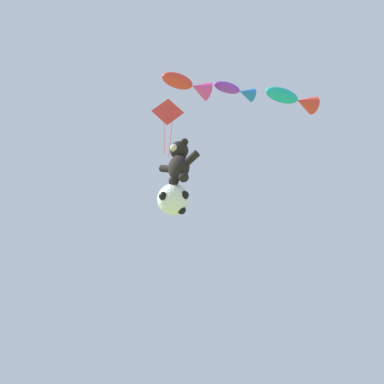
{
  "coord_description": "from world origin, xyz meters",
  "views": [
    {
      "loc": [
        6.51,
        -2.26,
        1.79
      ],
      "look_at": [
        -0.28,
        6.49,
        7.78
      ],
      "focal_mm": 35.0,
      "sensor_mm": 36.0,
      "label": 1
    }
  ],
  "objects_px": {
    "fish_kite_teal": "(294,99)",
    "soccer_ball_kite": "(173,199)",
    "fish_kite_crimson": "(189,85)",
    "diamond_kite": "(168,115)",
    "teddy_bear_kite": "(179,162)",
    "fish_kite_violet": "(237,90)"
  },
  "relations": [
    {
      "from": "fish_kite_teal",
      "to": "soccer_ball_kite",
      "type": "bearing_deg",
      "value": -149.54
    },
    {
      "from": "fish_kite_crimson",
      "to": "diamond_kite",
      "type": "distance_m",
      "value": 3.19
    },
    {
      "from": "fish_kite_teal",
      "to": "fish_kite_crimson",
      "type": "relative_size",
      "value": 1.16
    },
    {
      "from": "diamond_kite",
      "to": "soccer_ball_kite",
      "type": "bearing_deg",
      "value": -35.52
    },
    {
      "from": "teddy_bear_kite",
      "to": "fish_kite_crimson",
      "type": "distance_m",
      "value": 2.84
    },
    {
      "from": "teddy_bear_kite",
      "to": "soccer_ball_kite",
      "type": "height_order",
      "value": "teddy_bear_kite"
    },
    {
      "from": "teddy_bear_kite",
      "to": "fish_kite_teal",
      "type": "relative_size",
      "value": 0.79
    },
    {
      "from": "fish_kite_violet",
      "to": "soccer_ball_kite",
      "type": "bearing_deg",
      "value": -162.34
    },
    {
      "from": "fish_kite_crimson",
      "to": "diamond_kite",
      "type": "xyz_separation_m",
      "value": [
        -2.51,
        1.68,
        1.03
      ]
    },
    {
      "from": "teddy_bear_kite",
      "to": "fish_kite_crimson",
      "type": "xyz_separation_m",
      "value": [
        0.85,
        -0.54,
        2.65
      ]
    },
    {
      "from": "fish_kite_teal",
      "to": "diamond_kite",
      "type": "xyz_separation_m",
      "value": [
        -5.1,
        -1.43,
        0.92
      ]
    },
    {
      "from": "teddy_bear_kite",
      "to": "soccer_ball_kite",
      "type": "distance_m",
      "value": 1.3
    },
    {
      "from": "fish_kite_crimson",
      "to": "fish_kite_violet",
      "type": "bearing_deg",
      "value": 56.3
    },
    {
      "from": "soccer_ball_kite",
      "to": "diamond_kite",
      "type": "height_order",
      "value": "diamond_kite"
    },
    {
      "from": "fish_kite_teal",
      "to": "fish_kite_violet",
      "type": "xyz_separation_m",
      "value": [
        -1.55,
        -1.55,
        0.19
      ]
    },
    {
      "from": "teddy_bear_kite",
      "to": "fish_kite_teal",
      "type": "height_order",
      "value": "fish_kite_teal"
    },
    {
      "from": "soccer_ball_kite",
      "to": "fish_kite_teal",
      "type": "relative_size",
      "value": 0.55
    },
    {
      "from": "teddy_bear_kite",
      "to": "fish_kite_teal",
      "type": "xyz_separation_m",
      "value": [
        3.45,
        2.57,
        2.77
      ]
    },
    {
      "from": "fish_kite_violet",
      "to": "diamond_kite",
      "type": "relative_size",
      "value": 0.52
    },
    {
      "from": "soccer_ball_kite",
      "to": "fish_kite_teal",
      "type": "distance_m",
      "value": 6.01
    },
    {
      "from": "teddy_bear_kite",
      "to": "fish_kite_violet",
      "type": "distance_m",
      "value": 3.66
    },
    {
      "from": "fish_kite_teal",
      "to": "diamond_kite",
      "type": "bearing_deg",
      "value": -164.32
    }
  ]
}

